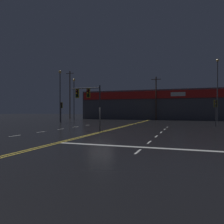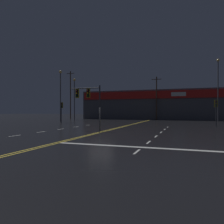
% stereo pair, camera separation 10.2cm
% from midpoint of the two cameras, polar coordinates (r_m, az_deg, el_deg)
% --- Properties ---
extents(ground_plane, '(200.00, 200.00, 0.00)m').
position_cam_midpoint_polar(ground_plane, '(21.98, -3.08, -5.28)').
color(ground_plane, black).
extents(road_markings, '(17.07, 60.00, 0.01)m').
position_cam_midpoint_polar(road_markings, '(20.05, -1.58, -5.81)').
color(road_markings, gold).
rests_on(road_markings, ground).
extents(traffic_signal_median, '(3.41, 0.36, 4.84)m').
position_cam_midpoint_polar(traffic_signal_median, '(23.76, -6.50, 3.96)').
color(traffic_signal_median, '#38383D').
rests_on(traffic_signal_median, ground).
extents(traffic_signal_corner_northwest, '(0.42, 0.36, 3.59)m').
position_cam_midpoint_polar(traffic_signal_corner_northwest, '(38.74, -13.19, 1.07)').
color(traffic_signal_corner_northwest, '#38383D').
rests_on(traffic_signal_corner_northwest, ground).
extents(traffic_signal_corner_northeast, '(0.42, 0.36, 3.61)m').
position_cam_midpoint_polar(traffic_signal_corner_northeast, '(32.52, 25.37, 1.20)').
color(traffic_signal_corner_northeast, '#38383D').
rests_on(traffic_signal_corner_northeast, ground).
extents(streetlight_near_right, '(0.56, 0.56, 9.26)m').
position_cam_midpoint_polar(streetlight_near_right, '(49.17, -9.96, 4.75)').
color(streetlight_near_right, '#59595E').
rests_on(streetlight_near_right, ground).
extents(streetlight_far_left, '(0.56, 0.56, 10.00)m').
position_cam_midpoint_polar(streetlight_far_left, '(44.01, -13.48, 5.80)').
color(streetlight_far_left, '#59595E').
rests_on(streetlight_far_left, ground).
extents(streetlight_far_right, '(0.56, 0.56, 12.32)m').
position_cam_midpoint_polar(streetlight_far_right, '(47.89, 25.78, 6.83)').
color(streetlight_far_right, '#59595E').
rests_on(streetlight_far_right, ground).
extents(building_backdrop, '(35.50, 10.23, 7.13)m').
position_cam_midpoint_polar(building_backdrop, '(57.15, 10.77, 1.79)').
color(building_backdrop, '#4C4C51').
rests_on(building_backdrop, ground).
extents(utility_pole_row, '(46.84, 0.26, 12.79)m').
position_cam_midpoint_polar(utility_pole_row, '(51.57, 11.29, 4.82)').
color(utility_pole_row, '#4C3828').
rests_on(utility_pole_row, ground).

